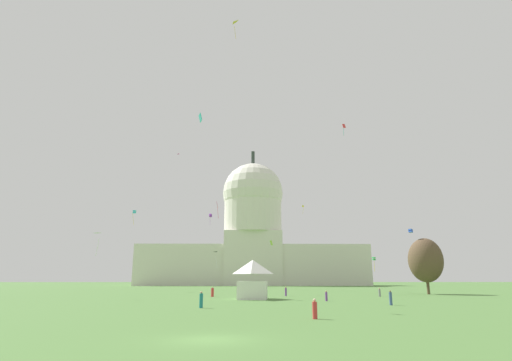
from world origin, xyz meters
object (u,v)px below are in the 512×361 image
(capitol_building, at_px, (253,237))
(kite_turquoise_mid, at_px, (200,118))
(kite_gold_high, at_px, (233,24))
(kite_green_low, at_px, (374,259))
(kite_lime_low, at_px, (271,243))
(kite_black_low, at_px, (217,254))
(person_purple_lawn_far_right, at_px, (286,292))
(kite_white_low, at_px, (99,236))
(person_teal_mid_center, at_px, (201,300))
(person_red_near_tent, at_px, (212,292))
(kite_yellow_mid, at_px, (303,208))
(kite_cyan_mid, at_px, (134,212))
(tree_east_mid, at_px, (426,260))
(kite_blue_low, at_px, (411,231))
(kite_magenta_high, at_px, (180,155))
(person_purple_near_tree_east, at_px, (326,296))
(kite_violet_mid, at_px, (210,216))
(person_denim_back_right, at_px, (391,298))
(person_grey_front_center, at_px, (380,293))
(kite_red_high, at_px, (344,127))
(event_tent, at_px, (253,279))
(kite_pink_low, at_px, (217,206))
(person_red_front_left, at_px, (315,310))

(capitol_building, xyz_separation_m, kite_turquoise_mid, (-9.05, -153.54, 0.31))
(kite_gold_high, bearing_deg, kite_green_low, 85.73)
(kite_lime_low, xyz_separation_m, kite_black_low, (-12.52, 12.29, -1.56))
(person_purple_lawn_far_right, height_order, kite_white_low, kite_white_low)
(person_teal_mid_center, xyz_separation_m, person_red_near_tent, (-1.11, 28.74, -0.04))
(kite_green_low, relative_size, kite_gold_high, 0.93)
(kite_yellow_mid, bearing_deg, person_purple_lawn_far_right, 107.49)
(kite_cyan_mid, xyz_separation_m, kite_black_low, (23.41, -9.90, -11.74))
(kite_turquoise_mid, bearing_deg, tree_east_mid, -23.54)
(kite_blue_low, bearing_deg, kite_magenta_high, -179.92)
(kite_white_low, bearing_deg, person_purple_near_tree_east, -177.49)
(kite_magenta_high, xyz_separation_m, kite_violet_mid, (13.12, 2.39, -24.81))
(kite_violet_mid, bearing_deg, person_denim_back_right, -42.65)
(person_grey_front_center, distance_m, kite_violet_mid, 99.76)
(person_purple_lawn_far_right, relative_size, kite_green_low, 0.46)
(kite_red_high, distance_m, kite_lime_low, 36.62)
(kite_violet_mid, bearing_deg, event_tent, -49.53)
(person_denim_back_right, bearing_deg, kite_turquoise_mid, 151.09)
(person_purple_near_tree_east, bearing_deg, person_teal_mid_center, 12.72)
(person_teal_mid_center, relative_size, kite_pink_low, 0.61)
(tree_east_mid, xyz_separation_m, kite_green_low, (-4.99, 19.55, 1.17))
(person_purple_lawn_far_right, distance_m, kite_lime_low, 13.70)
(person_denim_back_right, xyz_separation_m, kite_turquoise_mid, (-23.83, -1.28, 22.90))
(kite_red_high, relative_size, kite_yellow_mid, 0.79)
(person_denim_back_right, height_order, kite_violet_mid, kite_violet_mid)
(capitol_building, distance_m, kite_blue_low, 121.05)
(person_purple_near_tree_east, xyz_separation_m, kite_violet_mid, (-26.37, 102.25, 27.32))
(person_red_near_tent, bearing_deg, kite_yellow_mid, -32.82)
(person_purple_near_tree_east, height_order, kite_cyan_mid, kite_cyan_mid)
(person_grey_front_center, bearing_deg, kite_blue_low, 113.86)
(person_denim_back_right, bearing_deg, kite_green_low, 42.50)
(event_tent, xyz_separation_m, person_teal_mid_center, (-5.98, -20.02, -2.25))
(tree_east_mid, relative_size, person_grey_front_center, 7.48)
(kite_green_low, bearing_deg, kite_gold_high, -158.94)
(tree_east_mid, bearing_deg, person_purple_near_tree_east, -135.26)
(kite_black_low, xyz_separation_m, kite_white_low, (-17.15, -32.42, 0.93))
(person_red_near_tent, relative_size, kite_magenta_high, 0.97)
(kite_pink_low, xyz_separation_m, kite_lime_low, (10.47, 17.37, -4.91))
(event_tent, relative_size, kite_white_low, 1.87)
(kite_blue_low, xyz_separation_m, kite_violet_mid, (-50.30, 75.68, 14.73))
(person_purple_lawn_far_right, xyz_separation_m, kite_black_low, (-14.63, 21.56, 8.30))
(person_denim_back_right, relative_size, kite_black_low, 0.45)
(kite_pink_low, bearing_deg, tree_east_mid, 158.69)
(kite_pink_low, bearing_deg, person_red_near_tent, -121.90)
(kite_violet_mid, relative_size, kite_yellow_mid, 1.13)
(person_red_front_left, bearing_deg, kite_gold_high, -82.82)
(person_purple_lawn_far_right, bearing_deg, kite_cyan_mid, -50.12)
(kite_yellow_mid, bearing_deg, kite_blue_low, 124.87)
(kite_red_high, bearing_deg, kite_cyan_mid, 19.59)
(capitol_building, xyz_separation_m, kite_pink_low, (-8.09, -132.93, -7.83))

